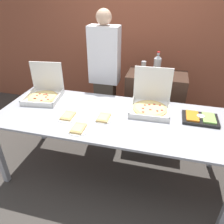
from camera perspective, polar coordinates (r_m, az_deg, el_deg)
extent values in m
plane|color=#423D38|center=(2.86, 0.00, -15.45)|extent=(16.00, 16.00, 0.00)
cube|color=#9E5138|center=(3.72, 7.00, 20.13)|extent=(10.00, 0.06, 2.80)
cube|color=#A8AAB2|center=(2.34, 0.00, -1.32)|extent=(2.49, 0.98, 0.02)
cube|color=#A8AAB2|center=(3.34, -18.26, -0.81)|extent=(0.06, 0.06, 0.81)
cube|color=#A8AAB2|center=(2.96, 25.47, -6.77)|extent=(0.06, 0.06, 0.81)
cube|color=white|center=(2.46, 9.83, 0.53)|extent=(0.45, 0.45, 0.02)
cube|color=white|center=(2.27, 9.55, -1.36)|extent=(0.43, 0.03, 0.04)
cube|color=white|center=(2.46, 5.08, 1.65)|extent=(0.03, 0.43, 0.04)
cube|color=white|center=(2.45, 14.71, 0.61)|extent=(0.03, 0.43, 0.04)
cube|color=white|center=(2.57, 10.58, 7.11)|extent=(0.43, 0.03, 0.41)
cylinder|color=#DBB26B|center=(2.45, 9.87, 0.91)|extent=(0.38, 0.38, 0.02)
cylinder|color=#F4D67F|center=(2.45, 9.89, 1.14)|extent=(0.33, 0.33, 0.00)
cylinder|color=maroon|center=(2.42, 12.92, 0.47)|extent=(0.03, 0.03, 0.00)
cylinder|color=maroon|center=(2.51, 12.41, 1.72)|extent=(0.03, 0.03, 0.00)
cylinder|color=maroon|center=(2.51, 10.98, 1.95)|extent=(0.03, 0.03, 0.00)
cylinder|color=maroon|center=(2.50, 9.70, 1.87)|extent=(0.03, 0.03, 0.00)
cylinder|color=maroon|center=(2.48, 8.60, 1.81)|extent=(0.03, 0.03, 0.00)
cylinder|color=maroon|center=(2.42, 8.08, 0.98)|extent=(0.03, 0.03, 0.00)
cylinder|color=maroon|center=(2.34, 8.13, -0.01)|extent=(0.03, 0.03, 0.00)
cylinder|color=maroon|center=(2.40, 9.98, 0.60)|extent=(0.03, 0.03, 0.00)
cylinder|color=maroon|center=(2.39, 11.76, 0.28)|extent=(0.03, 0.03, 0.00)
cube|color=white|center=(2.80, -17.52, 3.38)|extent=(0.45, 0.45, 0.02)
cube|color=white|center=(2.63, -19.18, 2.04)|extent=(0.40, 0.07, 0.04)
cube|color=white|center=(2.87, -21.16, 4.04)|extent=(0.07, 0.40, 0.04)
cube|color=white|center=(2.72, -13.87, 3.79)|extent=(0.07, 0.40, 0.04)
cube|color=white|center=(2.90, -16.58, 8.81)|extent=(0.40, 0.07, 0.38)
cylinder|color=#DBB26B|center=(2.79, -17.58, 3.72)|extent=(0.35, 0.35, 0.02)
cylinder|color=#F4D67F|center=(2.79, -17.61, 3.93)|extent=(0.30, 0.30, 0.00)
cylinder|color=maroon|center=(2.75, -16.88, 3.76)|extent=(0.03, 0.03, 0.00)
cylinder|color=maroon|center=(2.80, -16.47, 4.25)|extent=(0.03, 0.03, 0.00)
cylinder|color=maroon|center=(2.83, -16.82, 4.47)|extent=(0.03, 0.03, 0.00)
cylinder|color=maroon|center=(2.82, -17.39, 4.31)|extent=(0.03, 0.03, 0.00)
cylinder|color=maroon|center=(2.86, -18.37, 4.52)|extent=(0.03, 0.03, 0.00)
cylinder|color=maroon|center=(2.83, -18.97, 4.17)|extent=(0.03, 0.03, 0.00)
cylinder|color=maroon|center=(2.76, -19.61, 3.36)|extent=(0.03, 0.03, 0.00)
cylinder|color=maroon|center=(2.76, -19.40, 3.34)|extent=(0.03, 0.03, 0.00)
cylinder|color=maroon|center=(2.69, -17.95, 2.91)|extent=(0.03, 0.03, 0.00)
cylinder|color=maroon|center=(2.69, -16.38, 3.17)|extent=(0.03, 0.03, 0.00)
cylinder|color=white|center=(2.36, -11.38, -1.22)|extent=(0.24, 0.24, 0.01)
cube|color=#DBB26B|center=(2.35, -11.41, -0.95)|extent=(0.12, 0.17, 0.02)
cube|color=#F4D67F|center=(2.34, -11.57, -0.86)|extent=(0.09, 0.12, 0.01)
cylinder|color=white|center=(2.15, -8.72, -4.48)|extent=(0.22, 0.22, 0.01)
cube|color=#DBB26B|center=(2.14, -8.75, -4.19)|extent=(0.12, 0.17, 0.02)
cube|color=#F4D67F|center=(2.12, -8.90, -4.12)|extent=(0.09, 0.12, 0.01)
cylinder|color=white|center=(2.28, -2.20, -1.74)|extent=(0.20, 0.20, 0.01)
cube|color=#DBB26B|center=(2.28, -2.20, -1.47)|extent=(0.12, 0.17, 0.02)
cube|color=#F4D67F|center=(2.26, -2.30, -1.37)|extent=(0.09, 0.12, 0.01)
cube|color=black|center=(2.43, 22.01, -1.69)|extent=(0.36, 0.26, 0.03)
cube|color=orange|center=(2.41, 20.25, -0.99)|extent=(0.13, 0.21, 0.02)
cube|color=#8CC65B|center=(2.44, 23.97, -1.46)|extent=(0.13, 0.21, 0.02)
cylinder|color=white|center=(2.42, 22.14, -1.15)|extent=(0.08, 0.08, 0.02)
cube|color=#382319|center=(3.19, 10.81, 1.03)|extent=(0.78, 0.45, 1.03)
cylinder|color=#B7BCC1|center=(3.01, 11.73, 11.85)|extent=(0.10, 0.10, 0.18)
cone|color=#B7BCC1|center=(2.98, 11.96, 13.96)|extent=(0.10, 0.10, 0.05)
cylinder|color=#B7BCC1|center=(2.97, 12.04, 14.68)|extent=(0.03, 0.03, 0.03)
cylinder|color=red|center=(2.96, 12.09, 15.09)|extent=(0.04, 0.04, 0.01)
cylinder|color=silver|center=(3.06, 8.24, 11.87)|extent=(0.07, 0.07, 0.12)
cylinder|color=silver|center=(3.04, 8.33, 12.98)|extent=(0.06, 0.06, 0.00)
cylinder|color=gold|center=(2.84, 7.97, 10.42)|extent=(0.07, 0.07, 0.12)
cylinder|color=silver|center=(2.82, 8.06, 11.60)|extent=(0.06, 0.06, 0.00)
cube|color=#473D33|center=(3.29, -1.74, 1.00)|extent=(0.28, 0.20, 0.87)
cube|color=white|center=(2.98, -1.99, 14.61)|extent=(0.40, 0.22, 0.74)
sphere|color=#D8AD8C|center=(2.89, -2.17, 23.60)|extent=(0.20, 0.20, 0.20)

